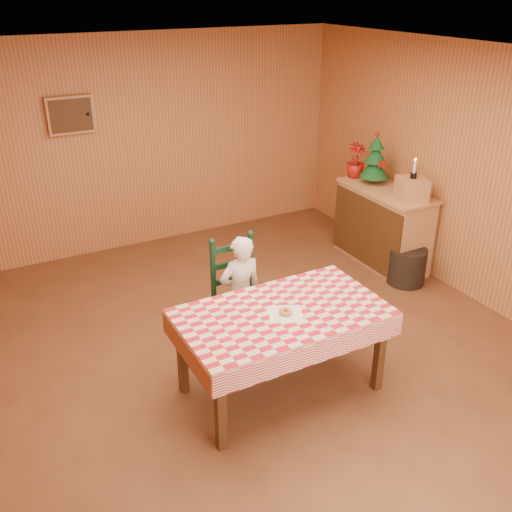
{
  "coord_description": "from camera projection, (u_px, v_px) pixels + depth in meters",
  "views": [
    {
      "loc": [
        -2.11,
        -3.73,
        3.12
      ],
      "look_at": [
        0.0,
        0.2,
        0.95
      ],
      "focal_mm": 40.0,
      "sensor_mm": 36.0,
      "label": 1
    }
  ],
  "objects": [
    {
      "name": "cabin_walls",
      "position": [
        237.0,
        149.0,
        4.84
      ],
      "size": [
        5.1,
        6.05,
        2.65
      ],
      "color": "#C17845",
      "rests_on": "ground"
    },
    {
      "name": "donut",
      "position": [
        285.0,
        312.0,
        4.43
      ],
      "size": [
        0.14,
        0.14,
        0.04
      ],
      "primitive_type": "torus",
      "rotation": [
        0.0,
        0.0,
        0.39
      ],
      "color": "#BF8844",
      "rests_on": "napkin"
    },
    {
      "name": "seated_child",
      "position": [
        241.0,
        293.0,
        5.15
      ],
      "size": [
        0.41,
        0.27,
        1.12
      ],
      "primitive_type": "imported",
      "rotation": [
        0.0,
        0.0,
        3.14
      ],
      "color": "silver",
      "rests_on": "ground"
    },
    {
      "name": "crate",
      "position": [
        412.0,
        189.0,
        6.23
      ],
      "size": [
        0.38,
        0.38,
        0.25
      ],
      "primitive_type": "cube",
      "rotation": [
        0.0,
        0.0,
        -0.35
      ],
      "color": "tan",
      "rests_on": "shelf_unit"
    },
    {
      "name": "shelf_unit",
      "position": [
        382.0,
        226.0,
        6.8
      ],
      "size": [
        0.54,
        1.24,
        0.93
      ],
      "color": "tan",
      "rests_on": "ground"
    },
    {
      "name": "storage_bin",
      "position": [
        407.0,
        266.0,
        6.43
      ],
      "size": [
        0.54,
        0.54,
        0.42
      ],
      "primitive_type": "cylinder",
      "rotation": [
        0.0,
        0.0,
        0.37
      ],
      "color": "black",
      "rests_on": "ground"
    },
    {
      "name": "ground",
      "position": [
        266.0,
        358.0,
        5.22
      ],
      "size": [
        6.0,
        6.0,
        0.0
      ],
      "primitive_type": "plane",
      "color": "brown",
      "rests_on": "ground"
    },
    {
      "name": "flower_arrangement",
      "position": [
        356.0,
        160.0,
        6.93
      ],
      "size": [
        0.27,
        0.27,
        0.42
      ],
      "primitive_type": "imported",
      "rotation": [
        0.0,
        0.0,
        -0.18
      ],
      "color": "maroon",
      "rests_on": "shelf_unit"
    },
    {
      "name": "christmas_tree",
      "position": [
        375.0,
        160.0,
        6.68
      ],
      "size": [
        0.34,
        0.34,
        0.62
      ],
      "color": "#4A2B13",
      "rests_on": "shelf_unit"
    },
    {
      "name": "napkin",
      "position": [
        285.0,
        314.0,
        4.44
      ],
      "size": [
        0.34,
        0.34,
        0.0
      ],
      "primitive_type": "cube",
      "rotation": [
        0.0,
        0.0,
        -0.43
      ],
      "color": "white",
      "rests_on": "dining_table"
    },
    {
      "name": "ladder_chair",
      "position": [
        238.0,
        296.0,
        5.22
      ],
      "size": [
        0.44,
        0.4,
        1.08
      ],
      "color": "black",
      "rests_on": "ground"
    },
    {
      "name": "candle_set",
      "position": [
        414.0,
        172.0,
        6.15
      ],
      "size": [
        0.07,
        0.07,
        0.22
      ],
      "color": "black",
      "rests_on": "crate"
    },
    {
      "name": "dining_table",
      "position": [
        282.0,
        320.0,
        4.52
      ],
      "size": [
        1.66,
        0.96,
        0.77
      ],
      "color": "#4A2B13",
      "rests_on": "ground"
    }
  ]
}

